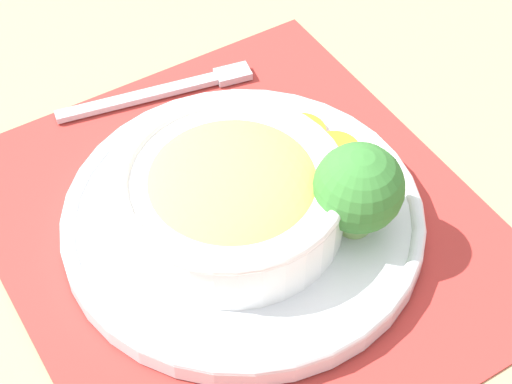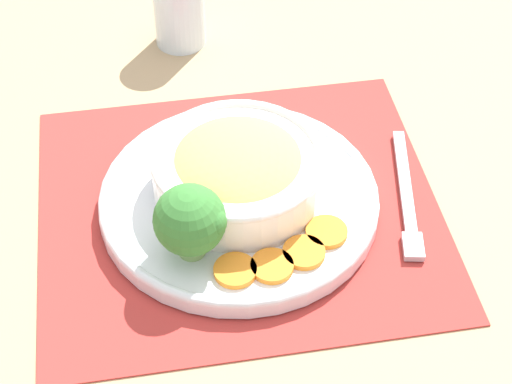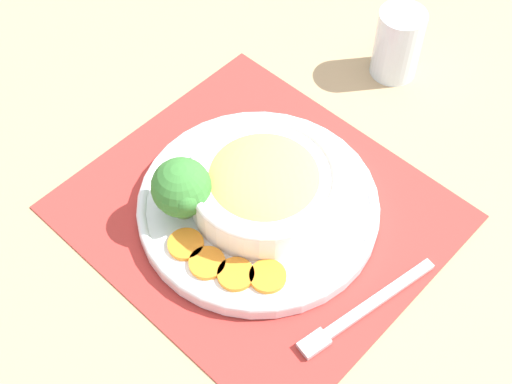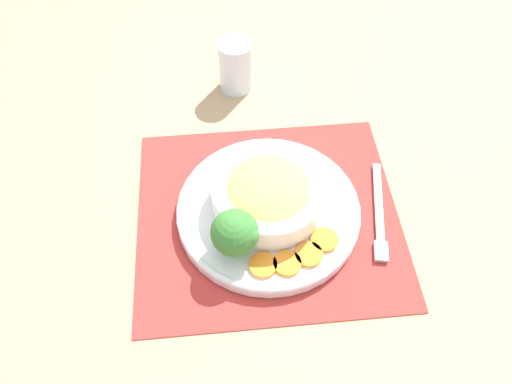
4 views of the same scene
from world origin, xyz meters
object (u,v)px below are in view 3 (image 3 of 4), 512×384
(bowl, at_px, (265,185))
(fork, at_px, (355,315))
(broccoli_floret, at_px, (181,188))
(water_glass, at_px, (397,47))

(bowl, xyz_separation_m, fork, (-0.17, 0.02, -0.04))
(bowl, bearing_deg, broccoli_floret, 58.16)
(bowl, distance_m, broccoli_floret, 0.10)
(broccoli_floret, relative_size, water_glass, 0.79)
(broccoli_floret, bearing_deg, water_glass, -88.79)
(broccoli_floret, bearing_deg, bowl, -121.84)
(water_glass, bearing_deg, broccoli_floret, 91.21)
(bowl, xyz_separation_m, water_glass, (0.06, -0.29, -0.00))
(broccoli_floret, xyz_separation_m, water_glass, (0.01, -0.37, -0.02))
(broccoli_floret, distance_m, fork, 0.23)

